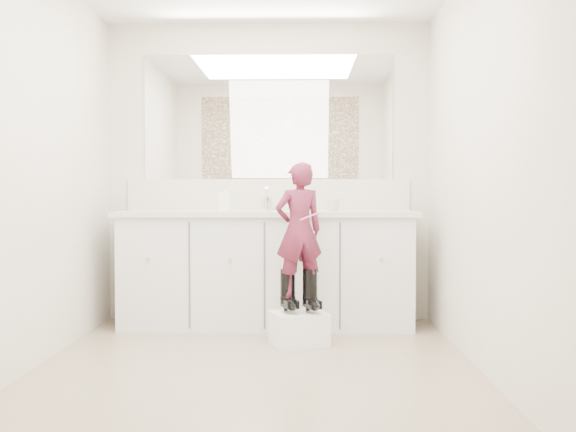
{
  "coord_description": "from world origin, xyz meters",
  "views": [
    {
      "loc": [
        0.27,
        -3.7,
        1.02
      ],
      "look_at": [
        0.18,
        0.72,
        0.87
      ],
      "focal_mm": 40.0,
      "sensor_mm": 36.0,
      "label": 1
    }
  ],
  "objects": [
    {
      "name": "backsplash",
      "position": [
        0.0,
        1.49,
        1.02
      ],
      "size": [
        2.28,
        0.03,
        0.25
      ],
      "primitive_type": "cube",
      "color": "beige",
      "rests_on": "countertop"
    },
    {
      "name": "cup",
      "position": [
        0.52,
        1.29,
        0.94
      ],
      "size": [
        0.11,
        0.11,
        0.1
      ],
      "primitive_type": "imported",
      "rotation": [
        0.0,
        0.0,
        0.11
      ],
      "color": "beige",
      "rests_on": "countertop"
    },
    {
      "name": "wall_front",
      "position": [
        0.0,
        -1.5,
        1.2
      ],
      "size": [
        2.6,
        0.0,
        2.6
      ],
      "primitive_type": "plane",
      "rotation": [
        -1.57,
        0.0,
        0.0
      ],
      "color": "beige",
      "rests_on": "floor"
    },
    {
      "name": "floor",
      "position": [
        0.0,
        0.0,
        0.0
      ],
      "size": [
        3.0,
        3.0,
        0.0
      ],
      "primitive_type": "plane",
      "color": "#7F6B53",
      "rests_on": "ground"
    },
    {
      "name": "wall_left",
      "position": [
        -1.3,
        0.0,
        1.2
      ],
      "size": [
        0.0,
        3.0,
        3.0
      ],
      "primitive_type": "plane",
      "rotation": [
        1.57,
        0.0,
        1.57
      ],
      "color": "beige",
      "rests_on": "floor"
    },
    {
      "name": "dot_panel",
      "position": [
        0.0,
        -1.49,
        1.65
      ],
      "size": [
        2.0,
        0.01,
        1.2
      ],
      "primitive_type": "cube",
      "color": "#472819",
      "rests_on": "wall_front"
    },
    {
      "name": "wall_right",
      "position": [
        1.3,
        0.0,
        1.2
      ],
      "size": [
        0.0,
        3.0,
        3.0
      ],
      "primitive_type": "plane",
      "rotation": [
        1.57,
        0.0,
        -1.57
      ],
      "color": "beige",
      "rests_on": "floor"
    },
    {
      "name": "countertop",
      "position": [
        0.0,
        1.21,
        0.87
      ],
      "size": [
        2.28,
        0.58,
        0.04
      ],
      "primitive_type": "cube",
      "color": "beige",
      "rests_on": "vanity_cabinet"
    },
    {
      "name": "faucet",
      "position": [
        0.0,
        1.38,
        0.94
      ],
      "size": [
        0.08,
        0.08,
        0.1
      ],
      "primitive_type": "cylinder",
      "color": "silver",
      "rests_on": "countertop"
    },
    {
      "name": "vanity_cabinet",
      "position": [
        0.0,
        1.23,
        0.42
      ],
      "size": [
        2.2,
        0.55,
        0.85
      ],
      "primitive_type": "cube",
      "color": "silver",
      "rests_on": "floor"
    },
    {
      "name": "mirror",
      "position": [
        0.0,
        1.49,
        1.64
      ],
      "size": [
        2.0,
        0.02,
        1.0
      ],
      "primitive_type": "cube",
      "color": "white",
      "rests_on": "wall_back"
    },
    {
      "name": "step_stool",
      "position": [
        0.25,
        0.6,
        0.11
      ],
      "size": [
        0.43,
        0.39,
        0.22
      ],
      "primitive_type": "cube",
      "rotation": [
        0.0,
        0.0,
        0.34
      ],
      "color": "white",
      "rests_on": "floor"
    },
    {
      "name": "soap_bottle",
      "position": [
        -0.31,
        1.19,
        0.99
      ],
      "size": [
        0.11,
        0.11,
        0.2
      ],
      "primitive_type": "imported",
      "rotation": [
        0.0,
        0.0,
        -0.16
      ],
      "color": "white",
      "rests_on": "countertop"
    },
    {
      "name": "boot_left",
      "position": [
        0.18,
        0.62,
        0.37
      ],
      "size": [
        0.17,
        0.22,
        0.29
      ],
      "primitive_type": null,
      "rotation": [
        0.0,
        0.0,
        0.34
      ],
      "color": "black",
      "rests_on": "step_stool"
    },
    {
      "name": "toddler",
      "position": [
        0.25,
        0.62,
        0.78
      ],
      "size": [
        0.39,
        0.32,
        0.91
      ],
      "primitive_type": "imported",
      "rotation": [
        0.0,
        0.0,
        3.49
      ],
      "color": "#9A2F50",
      "rests_on": "step_stool"
    },
    {
      "name": "boot_right",
      "position": [
        0.33,
        0.62,
        0.37
      ],
      "size": [
        0.17,
        0.22,
        0.29
      ],
      "primitive_type": null,
      "rotation": [
        0.0,
        0.0,
        0.34
      ],
      "color": "black",
      "rests_on": "step_stool"
    },
    {
      "name": "toothbrush",
      "position": [
        0.32,
        0.54,
        0.87
      ],
      "size": [
        0.13,
        0.06,
        0.06
      ],
      "primitive_type": "cylinder",
      "rotation": [
        0.0,
        1.22,
        0.34
      ],
      "color": "#E95AAE",
      "rests_on": "toddler"
    },
    {
      "name": "wall_back",
      "position": [
        0.0,
        1.5,
        1.2
      ],
      "size": [
        2.6,
        0.0,
        2.6
      ],
      "primitive_type": "plane",
      "rotation": [
        1.57,
        0.0,
        0.0
      ],
      "color": "beige",
      "rests_on": "floor"
    }
  ]
}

